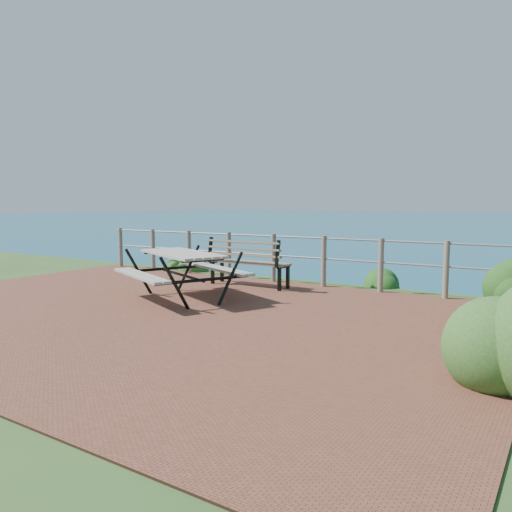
{
  "coord_description": "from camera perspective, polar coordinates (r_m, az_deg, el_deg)",
  "views": [
    {
      "loc": [
        5.29,
        -5.55,
        1.66
      ],
      "look_at": [
        0.68,
        1.62,
        0.75
      ],
      "focal_mm": 35.0,
      "sensor_mm": 36.0,
      "label": 1
    }
  ],
  "objects": [
    {
      "name": "ground",
      "position": [
        7.84,
        -10.7,
        -6.23
      ],
      "size": [
        10.0,
        7.0,
        0.12
      ],
      "primitive_type": "cube",
      "color": "brown",
      "rests_on": "ground"
    },
    {
      "name": "safety_railing",
      "position": [
        10.41,
        2.01,
        0.1
      ],
      "size": [
        9.4,
        0.1,
        1.0
      ],
      "color": "#6B5B4C",
      "rests_on": "ground"
    },
    {
      "name": "picnic_table",
      "position": [
        8.6,
        -8.43,
        -1.64
      ],
      "size": [
        2.05,
        1.53,
        0.8
      ],
      "rotation": [
        0.0,
        0.0,
        -0.43
      ],
      "color": "gray",
      "rests_on": "ground"
    },
    {
      "name": "park_bench",
      "position": [
        9.83,
        -0.8,
        0.09
      ],
      "size": [
        1.7,
        0.43,
        0.96
      ],
      "rotation": [
        0.0,
        0.0,
        -0.0
      ],
      "color": "brown",
      "rests_on": "ground"
    },
    {
      "name": "shrub_lip_west",
      "position": [
        12.48,
        -8.21,
        -1.62
      ],
      "size": [
        0.84,
        0.84,
        0.6
      ],
      "primitive_type": "ellipsoid",
      "color": "#23501E",
      "rests_on": "ground"
    },
    {
      "name": "shrub_lip_east",
      "position": [
        10.4,
        15.01,
        -3.3
      ],
      "size": [
        0.76,
        0.76,
        0.49
      ],
      "primitive_type": "ellipsoid",
      "color": "#1E4916",
      "rests_on": "ground"
    }
  ]
}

